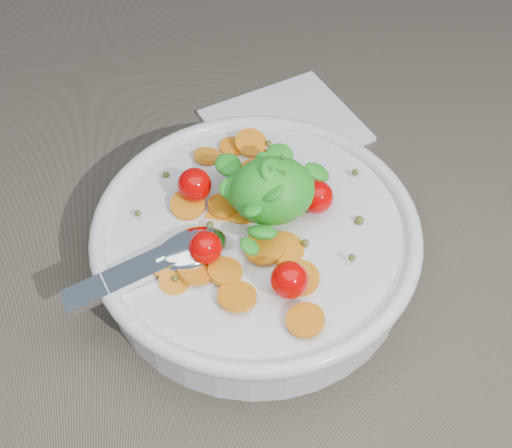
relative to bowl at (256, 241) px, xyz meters
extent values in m
plane|color=#766854|center=(-0.02, -0.02, -0.03)|extent=(6.00, 6.00, 0.00)
cylinder|color=silver|center=(0.00, 0.00, -0.01)|extent=(0.27, 0.27, 0.05)
torus|color=silver|center=(0.00, 0.00, 0.02)|extent=(0.28, 0.28, 0.01)
cylinder|color=silver|center=(0.00, 0.00, -0.03)|extent=(0.13, 0.13, 0.01)
cylinder|color=brown|center=(0.00, 0.00, -0.01)|extent=(0.24, 0.24, 0.04)
cylinder|color=orange|center=(-0.01, 0.10, 0.02)|extent=(0.03, 0.03, 0.01)
cylinder|color=orange|center=(-0.03, 0.09, 0.02)|extent=(0.03, 0.03, 0.01)
cylinder|color=orange|center=(0.02, -0.03, 0.02)|extent=(0.04, 0.04, 0.01)
cylinder|color=orange|center=(-0.06, -0.04, 0.02)|extent=(0.04, 0.04, 0.01)
cylinder|color=orange|center=(-0.02, 0.03, 0.02)|extent=(0.04, 0.04, 0.01)
cylinder|color=orange|center=(-0.05, 0.03, 0.02)|extent=(0.04, 0.04, 0.01)
cylinder|color=orange|center=(0.03, 0.02, 0.01)|extent=(0.04, 0.04, 0.01)
cylinder|color=orange|center=(0.00, 0.06, 0.02)|extent=(0.04, 0.04, 0.01)
cylinder|color=orange|center=(0.01, 0.02, 0.02)|extent=(0.03, 0.03, 0.01)
cylinder|color=orange|center=(0.01, 0.06, 0.02)|extent=(0.04, 0.04, 0.02)
cylinder|color=orange|center=(-0.07, -0.05, 0.02)|extent=(0.04, 0.04, 0.01)
cylinder|color=orange|center=(0.01, 0.10, 0.03)|extent=(0.04, 0.04, 0.02)
cylinder|color=orange|center=(-0.03, -0.04, 0.02)|extent=(0.03, 0.03, 0.01)
cylinder|color=orange|center=(0.02, -0.10, 0.02)|extent=(0.04, 0.04, 0.01)
cylinder|color=orange|center=(0.01, -0.02, 0.01)|extent=(0.04, 0.04, 0.01)
cylinder|color=orange|center=(0.02, -0.06, 0.02)|extent=(0.05, 0.05, 0.01)
cylinder|color=orange|center=(0.02, -0.03, 0.02)|extent=(0.04, 0.04, 0.01)
cylinder|color=orange|center=(0.00, 0.02, 0.03)|extent=(0.04, 0.04, 0.01)
cylinder|color=orange|center=(0.02, -0.06, 0.02)|extent=(0.04, 0.04, 0.01)
cylinder|color=orange|center=(-0.01, 0.02, 0.02)|extent=(0.03, 0.03, 0.01)
cylinder|color=orange|center=(-0.03, -0.07, 0.02)|extent=(0.04, 0.04, 0.01)
cylinder|color=orange|center=(0.02, 0.04, 0.02)|extent=(0.04, 0.04, 0.01)
cylinder|color=orange|center=(0.00, -0.03, 0.02)|extent=(0.04, 0.04, 0.01)
cylinder|color=orange|center=(-0.03, 0.01, 0.02)|extent=(0.04, 0.04, 0.01)
sphere|color=#4E531B|center=(0.07, -0.05, 0.03)|extent=(0.01, 0.01, 0.01)
sphere|color=#4E531B|center=(0.04, -0.03, 0.02)|extent=(0.01, 0.01, 0.01)
sphere|color=#4E531B|center=(0.03, 0.02, 0.02)|extent=(0.01, 0.01, 0.01)
sphere|color=#4E531B|center=(0.06, 0.06, 0.02)|extent=(0.01, 0.01, 0.01)
sphere|color=#4E531B|center=(-0.07, 0.07, 0.02)|extent=(0.01, 0.01, 0.01)
sphere|color=#4E531B|center=(0.01, 0.07, 0.02)|extent=(0.01, 0.01, 0.01)
sphere|color=#4E531B|center=(0.09, -0.01, 0.02)|extent=(0.01, 0.01, 0.01)
sphere|color=#4E531B|center=(-0.10, 0.03, 0.02)|extent=(0.01, 0.01, 0.01)
sphere|color=#4E531B|center=(0.01, 0.10, 0.02)|extent=(0.01, 0.01, 0.01)
sphere|color=#4E531B|center=(0.03, 0.09, 0.03)|extent=(0.01, 0.01, 0.01)
sphere|color=#4E531B|center=(-0.07, -0.04, 0.02)|extent=(0.01, 0.01, 0.01)
sphere|color=#4E531B|center=(0.10, 0.04, 0.02)|extent=(0.01, 0.01, 0.01)
sphere|color=#4E531B|center=(-0.04, 0.00, 0.03)|extent=(0.01, 0.01, 0.01)
sphere|color=#4E531B|center=(-0.02, 0.07, 0.02)|extent=(0.01, 0.01, 0.01)
sphere|color=#4E531B|center=(0.05, 0.07, 0.02)|extent=(0.01, 0.01, 0.01)
sphere|color=#4E531B|center=(-0.03, 0.00, 0.02)|extent=(0.01, 0.01, 0.01)
sphere|color=#CE0100|center=(0.05, 0.01, 0.04)|extent=(0.03, 0.03, 0.03)
sphere|color=#CE0100|center=(0.02, 0.05, 0.04)|extent=(0.03, 0.03, 0.03)
sphere|color=#CE0100|center=(-0.05, 0.04, 0.04)|extent=(0.03, 0.03, 0.03)
sphere|color=#CE0100|center=(-0.05, -0.03, 0.04)|extent=(0.03, 0.03, 0.03)
sphere|color=#CE0100|center=(0.01, -0.07, 0.04)|extent=(0.03, 0.03, 0.03)
ellipsoid|color=green|center=(0.02, 0.01, 0.05)|extent=(0.07, 0.06, 0.05)
ellipsoid|color=green|center=(0.00, 0.02, 0.04)|extent=(0.04, 0.04, 0.03)
ellipsoid|color=green|center=(0.01, 0.01, 0.08)|extent=(0.03, 0.03, 0.02)
ellipsoid|color=green|center=(0.03, 0.05, 0.05)|extent=(0.04, 0.04, 0.02)
ellipsoid|color=green|center=(0.04, 0.01, 0.05)|extent=(0.03, 0.03, 0.02)
ellipsoid|color=green|center=(0.06, 0.03, 0.05)|extent=(0.03, 0.02, 0.02)
ellipsoid|color=green|center=(0.02, 0.01, 0.07)|extent=(0.02, 0.02, 0.01)
ellipsoid|color=green|center=(0.01, 0.01, 0.07)|extent=(0.03, 0.03, 0.01)
ellipsoid|color=green|center=(0.02, 0.00, 0.07)|extent=(0.01, 0.02, 0.01)
ellipsoid|color=green|center=(-0.01, -0.02, 0.06)|extent=(0.02, 0.02, 0.01)
ellipsoid|color=green|center=(-0.02, 0.02, 0.05)|extent=(0.03, 0.02, 0.02)
ellipsoid|color=green|center=(0.00, 0.01, 0.05)|extent=(0.03, 0.03, 0.02)
ellipsoid|color=green|center=(0.01, 0.00, 0.05)|extent=(0.02, 0.02, 0.01)
ellipsoid|color=green|center=(0.02, 0.02, 0.05)|extent=(0.03, 0.03, 0.02)
ellipsoid|color=green|center=(0.02, 0.01, 0.07)|extent=(0.02, 0.02, 0.01)
ellipsoid|color=green|center=(-0.02, 0.05, 0.04)|extent=(0.03, 0.03, 0.01)
ellipsoid|color=green|center=(0.02, 0.00, 0.07)|extent=(0.02, 0.02, 0.01)
ellipsoid|color=green|center=(0.01, -0.01, 0.07)|extent=(0.03, 0.03, 0.02)
ellipsoid|color=green|center=(0.04, 0.02, 0.06)|extent=(0.02, 0.02, 0.01)
ellipsoid|color=green|center=(0.01, 0.01, 0.06)|extent=(0.03, 0.03, 0.02)
ellipsoid|color=green|center=(0.01, 0.04, 0.05)|extent=(0.02, 0.02, 0.01)
ellipsoid|color=green|center=(0.00, -0.03, 0.04)|extent=(0.03, 0.03, 0.02)
ellipsoid|color=green|center=(0.02, 0.03, 0.05)|extent=(0.03, 0.03, 0.02)
ellipsoid|color=green|center=(-0.01, -0.04, 0.04)|extent=(0.02, 0.03, 0.02)
cylinder|color=#4C8C33|center=(0.03, 0.02, 0.06)|extent=(0.02, 0.01, 0.04)
cylinder|color=#4C8C33|center=(0.01, 0.00, 0.06)|extent=(0.01, 0.01, 0.05)
cylinder|color=#4C8C33|center=(0.03, 0.01, 0.06)|extent=(0.01, 0.02, 0.04)
ellipsoid|color=silver|center=(-0.06, -0.02, 0.02)|extent=(0.07, 0.06, 0.02)
cube|color=silver|center=(-0.10, -0.03, 0.02)|extent=(0.12, 0.06, 0.02)
cylinder|color=silver|center=(-0.08, -0.03, 0.03)|extent=(0.02, 0.02, 0.01)
cube|color=white|center=(0.06, 0.18, -0.03)|extent=(0.19, 0.17, 0.01)
camera|label=1|loc=(-0.06, -0.34, 0.44)|focal=45.00mm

